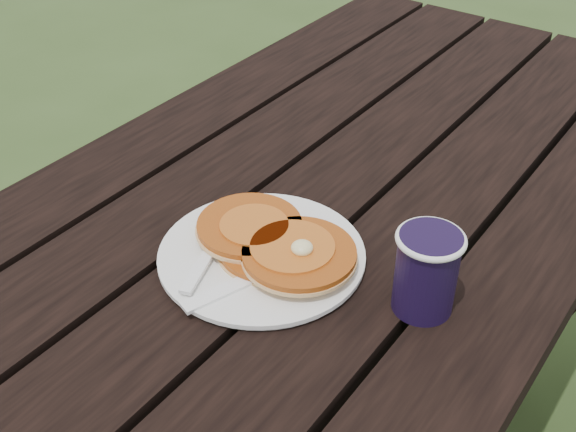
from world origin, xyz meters
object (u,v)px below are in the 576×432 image
Objects in this scene: picnic_table at (273,416)px; coffee_cup at (427,268)px; plate at (262,256)px; pancake_stack at (275,243)px.

picnic_table is 17.25× the size of coffee_cup.
picnic_table is 0.39m from plate.
coffee_cup reaches higher than pancake_stack.
coffee_cup is (0.20, 0.04, 0.05)m from plate.
pancake_stack is (0.04, -0.04, 0.41)m from picnic_table.
pancake_stack is (0.01, 0.01, 0.02)m from plate.
picnic_table is 0.41m from pancake_stack.
coffee_cup is at bearing 8.57° from pancake_stack.
plate reaches higher than picnic_table.
plate is at bearing -168.92° from coffee_cup.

